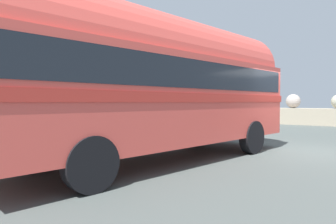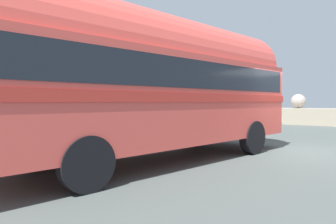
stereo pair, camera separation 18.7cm
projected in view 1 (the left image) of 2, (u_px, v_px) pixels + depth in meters
ground at (293, 152)px, 8.80m from camera, size 32.00×26.00×0.02m
breakwater at (334, 114)px, 18.43m from camera, size 31.36×2.28×2.47m
vintage_coach at (161, 81)px, 7.32m from camera, size 4.15×8.90×3.70m
second_coach at (48, 86)px, 9.67m from camera, size 4.39×8.91×3.70m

